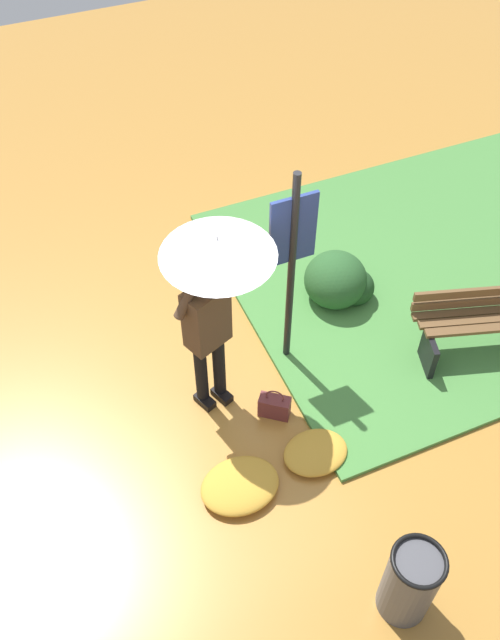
# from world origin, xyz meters

# --- Properties ---
(ground_plane) EXTENTS (18.00, 18.00, 0.00)m
(ground_plane) POSITION_xyz_m (0.00, 0.00, 0.00)
(ground_plane) COLOR #B27A33
(grass_verge) EXTENTS (4.80, 4.00, 0.05)m
(grass_verge) POSITION_xyz_m (2.84, 0.68, 0.03)
(grass_verge) COLOR #47843D
(grass_verge) RESTS_ON ground_plane
(person_with_umbrella) EXTENTS (0.96, 0.96, 2.04)m
(person_with_umbrella) POSITION_xyz_m (-0.21, 0.02, 1.55)
(person_with_umbrella) COLOR black
(person_with_umbrella) RESTS_ON ground_plane
(info_sign_post) EXTENTS (0.44, 0.07, 2.30)m
(info_sign_post) POSITION_xyz_m (0.61, 0.21, 1.44)
(info_sign_post) COLOR black
(info_sign_post) RESTS_ON ground_plane
(handbag) EXTENTS (0.32, 0.29, 0.37)m
(handbag) POSITION_xyz_m (0.19, -0.41, 0.13)
(handbag) COLOR brown
(handbag) RESTS_ON ground_plane
(park_bench) EXTENTS (1.44, 0.77, 0.75)m
(park_bench) POSITION_xyz_m (2.48, -0.46, 0.40)
(park_bench) COLOR black
(park_bench) RESTS_ON ground_plane
(trash_bin) EXTENTS (0.42, 0.42, 0.83)m
(trash_bin) POSITION_xyz_m (0.38, -2.44, 0.42)
(trash_bin) COLOR #4C4C51
(trash_bin) RESTS_ON ground_plane
(shrub_cluster) EXTENTS (0.75, 0.68, 0.62)m
(shrub_cluster) POSITION_xyz_m (1.47, 0.71, 0.29)
(shrub_cluster) COLOR #285628
(shrub_cluster) RESTS_ON ground_plane
(leaf_pile_near_person) EXTENTS (0.61, 0.49, 0.13)m
(leaf_pile_near_person) POSITION_xyz_m (0.35, -0.99, 0.07)
(leaf_pile_near_person) COLOR gold
(leaf_pile_near_person) RESTS_ON ground_plane
(leaf_pile_by_bench) EXTENTS (0.71, 0.57, 0.16)m
(leaf_pile_by_bench) POSITION_xyz_m (-0.42, -1.03, 0.08)
(leaf_pile_by_bench) COLOR gold
(leaf_pile_by_bench) RESTS_ON ground_plane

